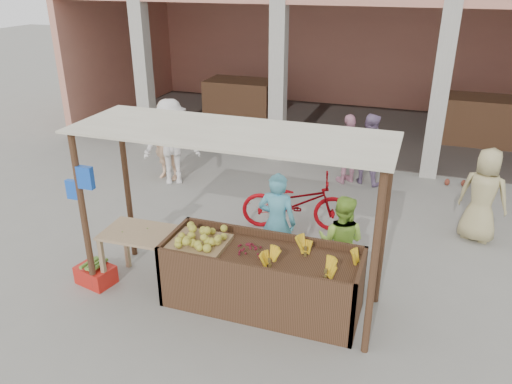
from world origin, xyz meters
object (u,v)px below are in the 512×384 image
at_px(red_crate, 96,275).
at_px(vendor_green, 341,239).
at_px(side_table, 141,241).
at_px(vendor_blue, 277,220).
at_px(motorcycle, 296,201).
at_px(fruit_stall, 262,280).

xyz_separation_m(red_crate, vendor_green, (3.32, 1.12, 0.60)).
xyz_separation_m(side_table, vendor_blue, (1.68, 0.99, 0.13)).
distance_m(side_table, red_crate, 0.91).
distance_m(vendor_blue, motorcycle, 1.39).
xyz_separation_m(fruit_stall, vendor_blue, (-0.08, 0.94, 0.43)).
height_order(vendor_blue, vendor_green, vendor_blue).
bearing_deg(red_crate, motorcycle, 60.90).
distance_m(side_table, motorcycle, 2.87).
bearing_deg(side_table, vendor_blue, 28.71).
distance_m(fruit_stall, red_crate, 2.47).
relative_size(side_table, vendor_green, 0.73).
relative_size(red_crate, vendor_blue, 0.31).
bearing_deg(fruit_stall, motorcycle, 93.34).
distance_m(vendor_blue, vendor_green, 0.98).
xyz_separation_m(side_table, vendor_green, (2.65, 0.89, 0.03)).
distance_m(red_crate, vendor_blue, 2.75).
height_order(side_table, vendor_green, vendor_green).
relative_size(fruit_stall, vendor_blue, 1.56).
bearing_deg(vendor_blue, motorcycle, -89.15).
bearing_deg(vendor_green, side_table, 23.50).
xyz_separation_m(fruit_stall, red_crate, (-2.44, -0.28, -0.27)).
bearing_deg(fruit_stall, side_table, -178.18).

